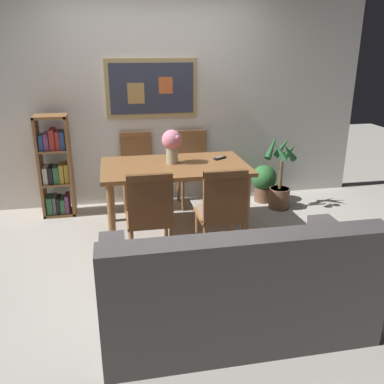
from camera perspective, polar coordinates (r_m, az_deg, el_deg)
ground_plane at (r=4.00m, az=-2.13°, el=-8.60°), size 12.00×12.00×0.00m
wall_back_with_painting at (r=5.11m, az=-5.14°, el=12.91°), size 5.20×0.14×2.60m
dining_table at (r=4.28m, az=-2.41°, el=2.58°), size 1.50×0.90×0.73m
dining_chair_near_left at (r=3.57m, az=-5.85°, el=-2.82°), size 0.40×0.41×0.91m
dining_chair_far_left at (r=5.04m, az=-7.57°, el=3.85°), size 0.40×0.41×0.91m
dining_chair_far_right at (r=5.10m, az=0.13°, el=4.21°), size 0.40×0.41×0.91m
dining_chair_near_right at (r=3.65m, az=4.14°, el=-2.23°), size 0.40×0.41×0.91m
leather_couch at (r=2.91m, az=6.05°, el=-13.37°), size 1.80×0.84×0.84m
bookshelf at (r=4.99m, az=-18.29°, el=3.00°), size 0.36×0.28×1.17m
potted_ivy at (r=5.31m, az=9.91°, el=1.42°), size 0.32×0.32×0.56m
potted_palm at (r=5.10m, az=12.08°, el=1.47°), size 0.39×0.40×0.91m
flower_vase at (r=4.26m, az=-2.79°, el=6.77°), size 0.21×0.21×0.35m
tv_remote at (r=4.48m, az=3.88°, el=4.72°), size 0.16×0.12×0.02m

